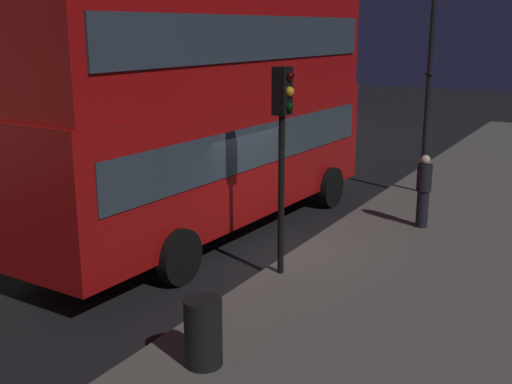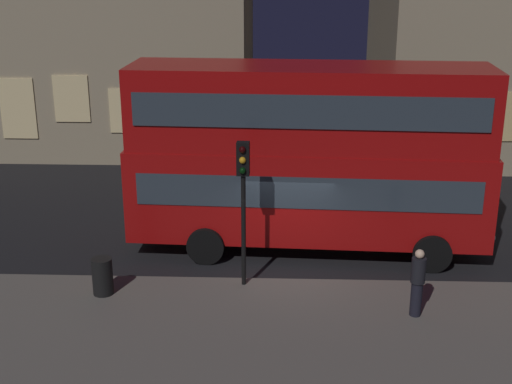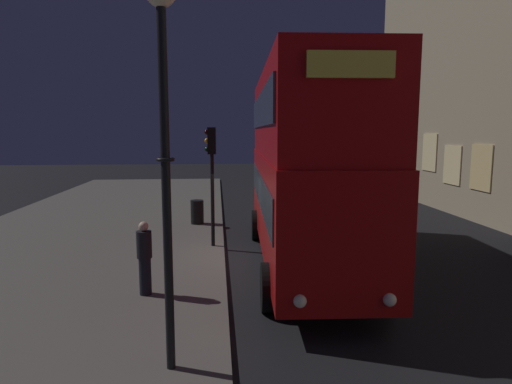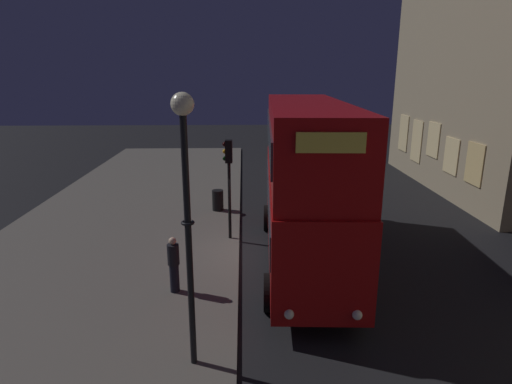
# 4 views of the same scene
# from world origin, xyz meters

# --- Properties ---
(ground_plane) EXTENTS (80.00, 80.00, 0.00)m
(ground_plane) POSITION_xyz_m (0.00, 0.00, 0.00)
(ground_plane) COLOR black
(sidewalk_slab) EXTENTS (44.00, 9.86, 0.12)m
(sidewalk_slab) POSITION_xyz_m (0.00, -5.71, 0.06)
(sidewalk_slab) COLOR #5B564F
(sidewalk_slab) RESTS_ON ground
(double_decker_bus) EXTENTS (10.50, 3.16, 5.47)m
(double_decker_bus) POSITION_xyz_m (0.57, 1.50, 3.05)
(double_decker_bus) COLOR #9E0C0C
(double_decker_bus) RESTS_ON ground
(traffic_light_near_kerb) EXTENTS (0.33, 0.37, 3.87)m
(traffic_light_near_kerb) POSITION_xyz_m (-1.15, -1.16, 2.90)
(traffic_light_near_kerb) COLOR black
(traffic_light_near_kerb) RESTS_ON sidewalk_slab
(street_lamp) EXTENTS (0.45, 0.45, 5.92)m
(street_lamp) POSITION_xyz_m (6.33, -1.75, 4.21)
(street_lamp) COLOR black
(street_lamp) RESTS_ON sidewalk_slab
(pedestrian) EXTENTS (0.34, 0.34, 1.71)m
(pedestrian) POSITION_xyz_m (3.07, -2.66, 1.00)
(pedestrian) COLOR black
(pedestrian) RESTS_ON sidewalk_slab
(litter_bin) EXTENTS (0.53, 0.53, 0.97)m
(litter_bin) POSITION_xyz_m (-4.72, -1.82, 0.60)
(litter_bin) COLOR black
(litter_bin) RESTS_ON sidewalk_slab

